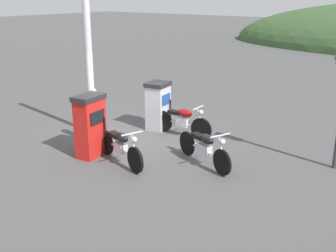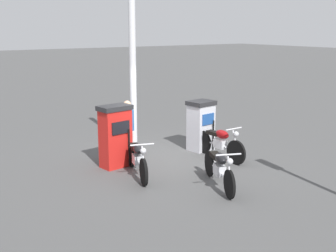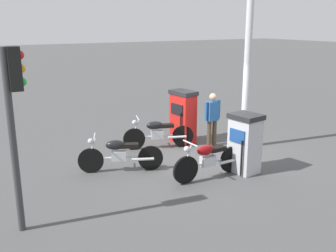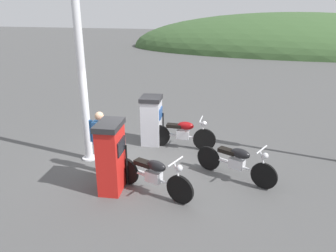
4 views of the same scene
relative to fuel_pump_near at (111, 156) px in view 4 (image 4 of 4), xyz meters
name	(u,v)px [view 4 (image 4 of 4)]	position (x,y,z in m)	size (l,w,h in m)	color
ground_plane	(141,163)	(0.16, 1.41, -0.82)	(120.00, 120.00, 0.00)	#4C4C4C
fuel_pump_near	(111,156)	(0.00, 0.00, 0.00)	(0.61, 0.89, 1.62)	red
fuel_pump_far	(152,120)	(0.00, 2.81, -0.08)	(0.69, 0.80, 1.47)	silver
motorcycle_near_pump	(153,174)	(0.94, 0.10, -0.36)	(2.02, 0.86, 0.96)	black
motorcycle_far_pump	(182,133)	(0.99, 2.69, -0.35)	(2.02, 0.56, 0.97)	black
motorcycle_extra	(236,161)	(2.65, 1.24, -0.35)	(1.96, 0.96, 0.95)	black
attendant_person	(101,139)	(-0.59, 0.69, 0.09)	(0.57, 0.22, 1.60)	#473828
canopy_support_pole	(83,80)	(-1.31, 1.30, 1.37)	(0.40, 0.40, 4.54)	silver
distant_hill_main	(292,49)	(6.24, 30.25, -0.82)	(34.28, 17.09, 7.34)	#38562D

